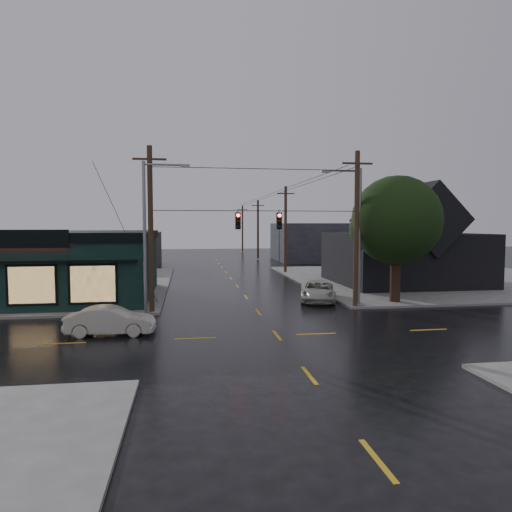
{
  "coord_description": "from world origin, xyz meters",
  "views": [
    {
      "loc": [
        -4.32,
        -21.68,
        5.47
      ],
      "look_at": [
        -0.33,
        4.75,
        3.6
      ],
      "focal_mm": 32.0,
      "sensor_mm": 36.0,
      "label": 1
    }
  ],
  "objects": [
    {
      "name": "utility_pole_nw",
      "position": [
        -6.5,
        6.5,
        0.0
      ],
      "size": [
        2.0,
        0.32,
        10.15
      ],
      "primitive_type": null,
      "color": "#322516",
      "rests_on": "ground"
    },
    {
      "name": "sidewalk_nw",
      "position": [
        -20.0,
        20.0,
        0.07
      ],
      "size": [
        28.0,
        28.0,
        0.15
      ],
      "primitive_type": "cube",
      "color": "slate",
      "rests_on": "ground"
    },
    {
      "name": "pizza_shop",
      "position": [
        -15.0,
        12.94,
        2.56
      ],
      "size": [
        16.3,
        12.34,
        4.9
      ],
      "color": "black",
      "rests_on": "ground"
    },
    {
      "name": "suv_silver",
      "position": [
        4.82,
        9.48,
        0.71
      ],
      "size": [
        3.57,
        5.52,
        1.41
      ],
      "primitive_type": "imported",
      "rotation": [
        0.0,
        0.0,
        -0.26
      ],
      "color": "#B7B7A9",
      "rests_on": "ground"
    },
    {
      "name": "span_signal_assembly",
      "position": [
        0.1,
        6.5,
        5.7
      ],
      "size": [
        13.0,
        0.48,
        1.23
      ],
      "color": "black",
      "rests_on": "ground"
    },
    {
      "name": "streetlight_ne",
      "position": [
        7.0,
        7.2,
        0.0
      ],
      "size": [
        5.4,
        0.3,
        9.15
      ],
      "primitive_type": null,
      "color": "gray",
      "rests_on": "ground"
    },
    {
      "name": "ground_plane",
      "position": [
        0.0,
        0.0,
        0.0
      ],
      "size": [
        160.0,
        160.0,
        0.0
      ],
      "primitive_type": "plane",
      "color": "black"
    },
    {
      "name": "utility_pole_far_a",
      "position": [
        6.5,
        28.0,
        0.0
      ],
      "size": [
        2.0,
        0.32,
        9.65
      ],
      "primitive_type": null,
      "color": "#322516",
      "rests_on": "ground"
    },
    {
      "name": "corner_tree",
      "position": [
        9.81,
        7.71,
        5.71
      ],
      "size": [
        6.08,
        6.08,
        8.63
      ],
      "color": "black",
      "rests_on": "ground"
    },
    {
      "name": "bg_building_east",
      "position": [
        16.0,
        45.0,
        2.8
      ],
      "size": [
        14.0,
        12.0,
        5.6
      ],
      "primitive_type": "cube",
      "color": "#28282D",
      "rests_on": "ground"
    },
    {
      "name": "utility_pole_far_c",
      "position": [
        6.5,
        68.0,
        0.0
      ],
      "size": [
        2.0,
        0.32,
        9.15
      ],
      "primitive_type": null,
      "color": "#322516",
      "rests_on": "ground"
    },
    {
      "name": "utility_pole_ne",
      "position": [
        6.5,
        6.5,
        0.0
      ],
      "size": [
        2.0,
        0.32,
        10.15
      ],
      "primitive_type": null,
      "color": "#322516",
      "rests_on": "ground"
    },
    {
      "name": "bg_building_west",
      "position": [
        -14.0,
        40.0,
        2.2
      ],
      "size": [
        12.0,
        10.0,
        4.4
      ],
      "primitive_type": "cube",
      "color": "#312A23",
      "rests_on": "ground"
    },
    {
      "name": "utility_pole_far_b",
      "position": [
        6.5,
        48.0,
        0.0
      ],
      "size": [
        2.0,
        0.32,
        9.15
      ],
      "primitive_type": null,
      "color": "#322516",
      "rests_on": "ground"
    },
    {
      "name": "streetlight_nw",
      "position": [
        -6.8,
        5.8,
        0.0
      ],
      "size": [
        5.4,
        0.3,
        9.15
      ],
      "primitive_type": null,
      "color": "gray",
      "rests_on": "ground"
    },
    {
      "name": "sedan_cream",
      "position": [
        -8.11,
        1.38,
        0.71
      ],
      "size": [
        4.35,
        1.71,
        1.41
      ],
      "primitive_type": "imported",
      "rotation": [
        0.0,
        0.0,
        1.52
      ],
      "color": "#BBB7A4",
      "rests_on": "ground"
    },
    {
      "name": "ne_building",
      "position": [
        15.0,
        17.0,
        4.47
      ],
      "size": [
        12.6,
        11.6,
        8.75
      ],
      "color": "black",
      "rests_on": "ground"
    },
    {
      "name": "sidewalk_ne",
      "position": [
        20.0,
        20.0,
        0.07
      ],
      "size": [
        28.0,
        28.0,
        0.15
      ],
      "primitive_type": "cube",
      "color": "slate",
      "rests_on": "ground"
    }
  ]
}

